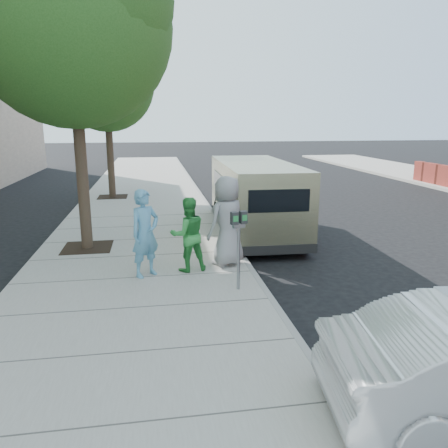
{
  "coord_description": "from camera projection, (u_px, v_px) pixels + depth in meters",
  "views": [
    {
      "loc": [
        -0.6,
        -8.64,
        3.3
      ],
      "look_at": [
        0.89,
        0.44,
        1.1
      ],
      "focal_mm": 35.0,
      "sensor_mm": 36.0,
      "label": 1
    }
  ],
  "objects": [
    {
      "name": "ground",
      "position": [
        186.0,
        281.0,
        9.15
      ],
      "size": [
        120.0,
        120.0,
        0.0
      ],
      "primitive_type": "plane",
      "color": "black",
      "rests_on": "ground"
    },
    {
      "name": "sidewalk",
      "position": [
        137.0,
        281.0,
        8.98
      ],
      "size": [
        5.0,
        60.0,
        0.15
      ],
      "primitive_type": "cube",
      "color": "gray",
      "rests_on": "ground"
    },
    {
      "name": "curb_face",
      "position": [
        253.0,
        274.0,
        9.36
      ],
      "size": [
        0.12,
        60.0,
        0.16
      ],
      "primitive_type": "cube",
      "color": "gray",
      "rests_on": "ground"
    },
    {
      "name": "tree_near",
      "position": [
        72.0,
        17.0,
        9.82
      ],
      "size": [
        4.62,
        4.6,
        7.53
      ],
      "color": "black",
      "rests_on": "sidewalk"
    },
    {
      "name": "tree_far",
      "position": [
        107.0,
        79.0,
        17.27
      ],
      "size": [
        3.92,
        3.8,
        6.49
      ],
      "color": "black",
      "rests_on": "sidewalk"
    },
    {
      "name": "parking_meter",
      "position": [
        239.0,
        233.0,
        8.09
      ],
      "size": [
        0.33,
        0.19,
        1.51
      ],
      "rotation": [
        0.0,
        0.0,
        0.27
      ],
      "color": "gray",
      "rests_on": "sidewalk"
    },
    {
      "name": "van",
      "position": [
        255.0,
        197.0,
        12.69
      ],
      "size": [
        2.05,
        5.77,
        2.12
      ],
      "rotation": [
        0.0,
        0.0,
        -0.02
      ],
      "color": "tan",
      "rests_on": "ground"
    },
    {
      "name": "person_officer",
      "position": [
        145.0,
        233.0,
        8.87
      ],
      "size": [
        0.79,
        0.74,
        1.81
      ],
      "primitive_type": "imported",
      "rotation": [
        0.0,
        0.0,
        0.64
      ],
      "color": "#5697B7",
      "rests_on": "sidewalk"
    },
    {
      "name": "person_green_shirt",
      "position": [
        188.0,
        234.0,
        9.21
      ],
      "size": [
        0.87,
        0.74,
        1.59
      ],
      "primitive_type": "imported",
      "rotation": [
        0.0,
        0.0,
        3.33
      ],
      "color": "green",
      "rests_on": "sidewalk"
    },
    {
      "name": "person_gray_shirt",
      "position": [
        227.0,
        221.0,
        9.55
      ],
      "size": [
        1.15,
        1.06,
        1.98
      ],
      "primitive_type": "imported",
      "rotation": [
        0.0,
        0.0,
        3.73
      ],
      "color": "gray",
      "rests_on": "sidewalk"
    },
    {
      "name": "person_striped_polo",
      "position": [
        230.0,
        220.0,
        10.48
      ],
      "size": [
        1.01,
        0.65,
        1.59
      ],
      "primitive_type": "imported",
      "rotation": [
        0.0,
        0.0,
        3.45
      ],
      "color": "gray",
      "rests_on": "sidewalk"
    }
  ]
}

